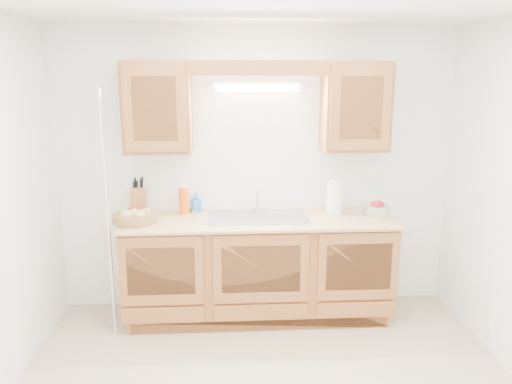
{
  "coord_description": "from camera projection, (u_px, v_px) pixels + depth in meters",
  "views": [
    {
      "loc": [
        -0.27,
        -2.88,
        2.08
      ],
      "look_at": [
        -0.04,
        0.85,
        1.21
      ],
      "focal_mm": 35.0,
      "sensor_mm": 36.0,
      "label": 1
    }
  ],
  "objects": [
    {
      "name": "fruit_basket",
      "position": [
        135.0,
        216.0,
        4.12
      ],
      "size": [
        0.46,
        0.46,
        0.11
      ],
      "rotation": [
        0.0,
        0.0,
        0.35
      ],
      "color": "#A67343",
      "rests_on": "countertop"
    },
    {
      "name": "base_cabinets",
      "position": [
        258.0,
        268.0,
        4.35
      ],
      "size": [
        2.2,
        0.6,
        0.86
      ],
      "primitive_type": "cube",
      "color": "#A55F30",
      "rests_on": "ground"
    },
    {
      "name": "room",
      "position": [
        272.0,
        217.0,
        3.0
      ],
      "size": [
        3.52,
        3.5,
        2.5
      ],
      "color": "#C7B190",
      "rests_on": "ground"
    },
    {
      "name": "countertop",
      "position": [
        259.0,
        220.0,
        4.24
      ],
      "size": [
        2.3,
        0.63,
        0.04
      ],
      "primitive_type": "cube",
      "color": "tan",
      "rests_on": "base_cabinets"
    },
    {
      "name": "sink",
      "position": [
        258.0,
        226.0,
        4.27
      ],
      "size": [
        0.84,
        0.46,
        0.36
      ],
      "color": "#9E9EA3",
      "rests_on": "countertop"
    },
    {
      "name": "apple_bowl",
      "position": [
        376.0,
        209.0,
        4.34
      ],
      "size": [
        0.26,
        0.26,
        0.12
      ],
      "rotation": [
        0.0,
        0.0,
        -0.11
      ],
      "color": "silver",
      "rests_on": "countertop"
    },
    {
      "name": "valance",
      "position": [
        259.0,
        68.0,
        3.96
      ],
      "size": [
        2.2,
        0.05,
        0.12
      ],
      "primitive_type": "cube",
      "color": "#A55F30",
      "rests_on": "room"
    },
    {
      "name": "upper_cabinet_right",
      "position": [
        355.0,
        107.0,
        4.22
      ],
      "size": [
        0.55,
        0.33,
        0.75
      ],
      "primitive_type": "cube",
      "color": "#A55F30",
      "rests_on": "room"
    },
    {
      "name": "knife_block",
      "position": [
        139.0,
        201.0,
        4.3
      ],
      "size": [
        0.12,
        0.2,
        0.34
      ],
      "rotation": [
        0.0,
        0.0,
        -0.02
      ],
      "color": "#A55F30",
      "rests_on": "countertop"
    },
    {
      "name": "outlet_plate",
      "position": [
        361.0,
        181.0,
        4.53
      ],
      "size": [
        0.08,
        0.01,
        0.12
      ],
      "primitive_type": "cube",
      "color": "white",
      "rests_on": "room"
    },
    {
      "name": "fluorescent_fixture",
      "position": [
        257.0,
        86.0,
        4.21
      ],
      "size": [
        0.76,
        0.08,
        0.08
      ],
      "color": "white",
      "rests_on": "room"
    },
    {
      "name": "wire_shelf_pole",
      "position": [
        108.0,
        217.0,
        3.9
      ],
      "size": [
        0.03,
        0.03,
        2.0
      ],
      "primitive_type": "cylinder",
      "color": "silver",
      "rests_on": "ground"
    },
    {
      "name": "soap_bottle",
      "position": [
        196.0,
        202.0,
        4.43
      ],
      "size": [
        0.09,
        0.1,
        0.16
      ],
      "primitive_type": "imported",
      "rotation": [
        0.0,
        0.0,
        0.31
      ],
      "color": "blue",
      "rests_on": "countertop"
    },
    {
      "name": "orange_canister",
      "position": [
        184.0,
        200.0,
        4.34
      ],
      "size": [
        0.09,
        0.09,
        0.25
      ],
      "rotation": [
        0.0,
        0.0,
        0.05
      ],
      "color": "#F85C0D",
      "rests_on": "countertop"
    },
    {
      "name": "sponge",
      "position": [
        196.0,
        210.0,
        4.45
      ],
      "size": [
        0.13,
        0.11,
        0.02
      ],
      "rotation": [
        0.0,
        0.0,
        0.43
      ],
      "color": "#CC333F",
      "rests_on": "countertop"
    },
    {
      "name": "paper_towel",
      "position": [
        335.0,
        198.0,
        4.34
      ],
      "size": [
        0.17,
        0.17,
        0.35
      ],
      "rotation": [
        0.0,
        0.0,
        0.02
      ],
      "color": "silver",
      "rests_on": "countertop"
    },
    {
      "name": "upper_cabinet_left",
      "position": [
        158.0,
        107.0,
        4.12
      ],
      "size": [
        0.55,
        0.33,
        0.75
      ],
      "primitive_type": "cube",
      "color": "#A55F30",
      "rests_on": "room"
    }
  ]
}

